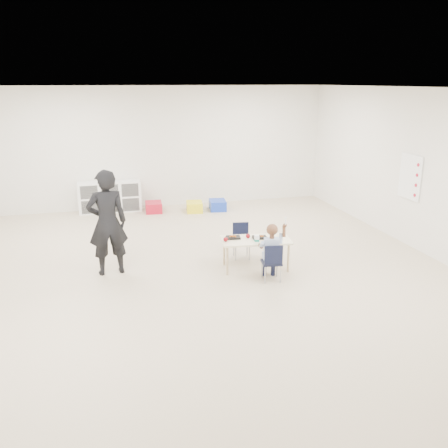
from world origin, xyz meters
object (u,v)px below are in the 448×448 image
object	(u,v)px
chair_near	(271,262)
child	(272,251)
cubby_shelf	(110,197)
adult	(107,223)
table	(256,254)

from	to	relation	value
chair_near	child	size ratio (longest dim) A/B	0.63
chair_near	cubby_shelf	bearing A→B (deg)	123.34
chair_near	adult	world-z (taller)	adult
cubby_shelf	table	bearing A→B (deg)	-62.95
child	adult	xyz separation A→B (m)	(-2.34, 0.91, 0.35)
table	chair_near	size ratio (longest dim) A/B	1.93
cubby_shelf	chair_near	bearing A→B (deg)	-64.72
child	adult	distance (m)	2.53
table	child	xyz separation A→B (m)	(0.08, -0.51, 0.22)
table	chair_near	bearing A→B (deg)	-73.01
table	cubby_shelf	size ratio (longest dim) A/B	0.82
table	adult	distance (m)	2.36
table	child	size ratio (longest dim) A/B	1.22
chair_near	adult	xyz separation A→B (m)	(-2.34, 0.91, 0.53)
cubby_shelf	adult	distance (m)	3.79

